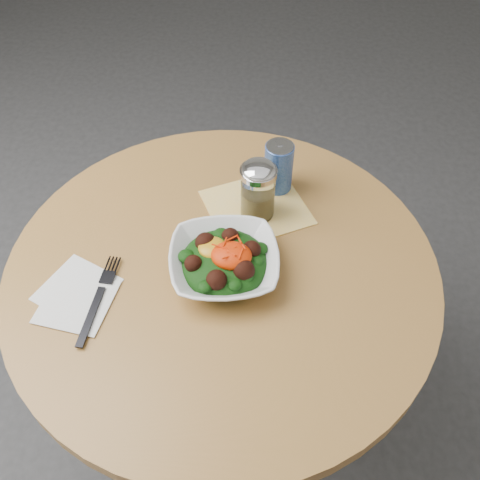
{
  "coord_description": "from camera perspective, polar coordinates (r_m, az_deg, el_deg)",
  "views": [
    {
      "loc": [
        0.11,
        -0.69,
        1.62
      ],
      "look_at": [
        0.04,
        0.02,
        0.81
      ],
      "focal_mm": 40.0,
      "sensor_mm": 36.0,
      "label": 1
    }
  ],
  "objects": [
    {
      "name": "beverage_can",
      "position": [
        1.23,
        4.13,
        7.76
      ],
      "size": [
        0.07,
        0.07,
        0.13
      ],
      "color": "navy",
      "rests_on": "table"
    },
    {
      "name": "cloth_napkin",
      "position": [
        1.22,
        1.76,
        3.51
      ],
      "size": [
        0.28,
        0.27,
        0.0
      ],
      "primitive_type": "cube",
      "rotation": [
        0.0,
        0.0,
        0.48
      ],
      "color": "#F4A70C",
      "rests_on": "table"
    },
    {
      "name": "table",
      "position": [
        1.27,
        -1.72,
        -8.08
      ],
      "size": [
        0.9,
        0.9,
        0.75
      ],
      "color": "black",
      "rests_on": "ground"
    },
    {
      "name": "fork",
      "position": [
        1.09,
        -14.77,
        -5.83
      ],
      "size": [
        0.03,
        0.22,
        0.0
      ],
      "color": "black",
      "rests_on": "table"
    },
    {
      "name": "spice_shaker",
      "position": [
        1.16,
        1.92,
        5.3
      ],
      "size": [
        0.08,
        0.08,
        0.14
      ],
      "color": "silver",
      "rests_on": "table"
    },
    {
      "name": "ground",
      "position": [
        1.76,
        -1.29,
        -17.9
      ],
      "size": [
        6.0,
        6.0,
        0.0
      ],
      "primitive_type": "plane",
      "color": "#2D2D30",
      "rests_on": "ground"
    },
    {
      "name": "paper_napkins",
      "position": [
        1.11,
        -17.01,
        -5.68
      ],
      "size": [
        0.18,
        0.19,
        0.0
      ],
      "color": "silver",
      "rests_on": "table"
    },
    {
      "name": "salad_bowl",
      "position": [
        1.08,
        -1.68,
        -2.31
      ],
      "size": [
        0.25,
        0.25,
        0.08
      ],
      "color": "silver",
      "rests_on": "table"
    }
  ]
}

